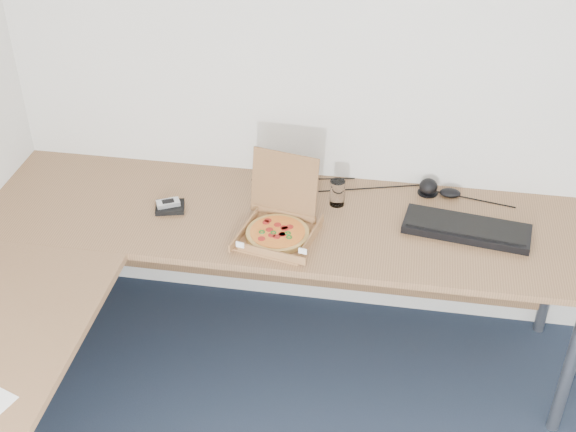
% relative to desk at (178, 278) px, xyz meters
% --- Properties ---
extents(room_shell, '(3.50, 3.50, 2.50)m').
position_rel_desk_xyz_m(room_shell, '(0.82, -0.97, 0.55)').
color(room_shell, silver).
rests_on(room_shell, ground).
extents(desk, '(2.50, 2.20, 0.73)m').
position_rel_desk_xyz_m(desk, '(0.00, 0.00, 0.00)').
color(desk, '#8A613E').
rests_on(desk, ground).
extents(pizza_box, '(0.28, 0.33, 0.29)m').
position_rel_desk_xyz_m(pizza_box, '(0.34, 0.29, 0.06)').
color(pizza_box, '#946339').
rests_on(pizza_box, desk).
extents(drinking_glass, '(0.06, 0.06, 0.11)m').
position_rel_desk_xyz_m(drinking_glass, '(0.54, 0.56, 0.09)').
color(drinking_glass, silver).
rests_on(drinking_glass, desk).
extents(keyboard, '(0.52, 0.25, 0.03)m').
position_rel_desk_xyz_m(keyboard, '(1.08, 0.44, 0.05)').
color(keyboard, black).
rests_on(keyboard, desk).
extents(mouse, '(0.10, 0.08, 0.03)m').
position_rel_desk_xyz_m(mouse, '(1.02, 0.70, 0.05)').
color(mouse, black).
rests_on(mouse, desk).
extents(wallet, '(0.14, 0.12, 0.02)m').
position_rel_desk_xyz_m(wallet, '(-0.15, 0.40, 0.04)').
color(wallet, black).
rests_on(wallet, desk).
extents(phone, '(0.11, 0.09, 0.02)m').
position_rel_desk_xyz_m(phone, '(-0.15, 0.40, 0.06)').
color(phone, '#B2B5BA').
rests_on(phone, wallet).
extents(dome_speaker, '(0.09, 0.09, 0.07)m').
position_rel_desk_xyz_m(dome_speaker, '(0.92, 0.71, 0.07)').
color(dome_speaker, black).
rests_on(dome_speaker, desk).
extents(cable_bundle, '(0.55, 0.11, 0.01)m').
position_rel_desk_xyz_m(cable_bundle, '(0.70, 0.71, 0.03)').
color(cable_bundle, black).
rests_on(cable_bundle, desk).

